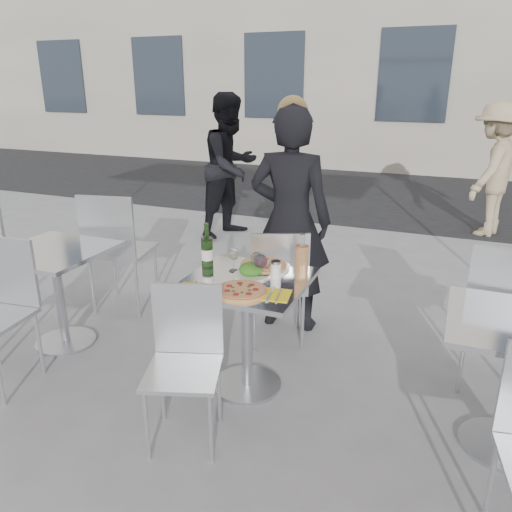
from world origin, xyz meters
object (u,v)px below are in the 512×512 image
at_px(side_chair_lfar, 116,243).
at_px(wineglass_white_a, 233,255).
at_px(chair_far, 278,278).
at_px(napkin_left, 194,288).
at_px(pedestrian_b, 493,170).
at_px(wineglass_red_b, 262,262).
at_px(chair_near, 186,351).
at_px(carafe, 302,262).
at_px(woman_diner, 290,221).
at_px(main_table, 247,311).
at_px(wineglass_white_b, 256,260).
at_px(side_chair_rfar, 506,308).
at_px(wineglass_red_a, 259,262).
at_px(pizza_far, 263,266).
at_px(salad_plate, 251,271).
at_px(side_table_left, 57,277).
at_px(napkin_right, 274,294).
at_px(sugar_shaker, 276,269).
at_px(pizza_near, 241,291).
at_px(pedestrian_a, 231,166).
at_px(wine_bottle, 207,251).

distance_m(side_chair_lfar, wineglass_white_a, 1.45).
height_order(chair_far, napkin_left, chair_far).
xyz_separation_m(pedestrian_b, wineglass_red_b, (-1.40, -4.31, 0.03)).
bearing_deg(chair_near, wineglass_white_a, 70.24).
height_order(carafe, wineglass_red_b, carafe).
bearing_deg(side_chair_lfar, woman_diner, -178.16).
distance_m(main_table, woman_diner, 1.01).
relative_size(wineglass_white_b, napkin_left, 0.74).
xyz_separation_m(side_chair_rfar, wineglass_red_a, (-1.40, -0.49, 0.27)).
height_order(main_table, pizza_far, pizza_far).
height_order(pedestrian_b, wineglass_white_a, pedestrian_b).
height_order(main_table, salad_plate, salad_plate).
relative_size(side_table_left, pedestrian_b, 0.45).
xyz_separation_m(side_chair_lfar, side_chair_rfar, (2.92, -0.10, -0.02)).
bearing_deg(wineglass_white_b, wineglass_red_b, -33.35).
xyz_separation_m(side_chair_rfar, napkin_right, (-1.23, -0.69, 0.16)).
xyz_separation_m(chair_far, wineglass_red_a, (0.07, -0.55, 0.32)).
height_order(main_table, napkin_left, napkin_left).
xyz_separation_m(sugar_shaker, wineglass_red_a, (-0.09, -0.05, 0.06)).
relative_size(carafe, wineglass_red_b, 1.84).
relative_size(side_table_left, pizza_far, 2.25).
height_order(pizza_far, napkin_left, pizza_far).
height_order(pedestrian_b, pizza_near, pedestrian_b).
bearing_deg(salad_plate, wineglass_red_a, -18.49).
xyz_separation_m(chair_far, pedestrian_b, (1.49, 3.75, 0.30)).
bearing_deg(sugar_shaker, napkin_left, -137.36).
xyz_separation_m(chair_near, pizza_far, (0.16, 0.72, 0.26)).
distance_m(chair_near, sugar_shaker, 0.73).
bearing_deg(main_table, wineglass_red_a, 30.84).
relative_size(side_table_left, pedestrian_a, 0.43).
relative_size(side_table_left, side_chair_lfar, 0.72).
bearing_deg(chair_far, wineglass_red_b, 75.65).
bearing_deg(pizza_far, wineglass_white_b, -85.34).
bearing_deg(carafe, salad_plate, -171.25).
relative_size(side_chair_lfar, wineglass_white_a, 6.58).
distance_m(main_table, chair_far, 0.59).
bearing_deg(chair_near, woman_diner, 67.49).
bearing_deg(pizza_far, chair_far, 94.79).
height_order(side_chair_rfar, salad_plate, side_chair_rfar).
xyz_separation_m(main_table, wineglass_red_a, (0.06, 0.04, 0.32)).
height_order(woman_diner, wineglass_red_b, woman_diner).
relative_size(wine_bottle, napkin_right, 1.44).
bearing_deg(chair_far, wineglass_white_b, 71.04).
bearing_deg(napkin_left, pedestrian_b, 58.33).
bearing_deg(salad_plate, wine_bottle, 174.29).
bearing_deg(main_table, side_table_left, 180.00).
xyz_separation_m(side_chair_rfar, pizza_near, (-1.41, -0.73, 0.17)).
relative_size(main_table, wine_bottle, 2.54).
distance_m(pizza_far, wineglass_white_a, 0.22).
bearing_deg(side_table_left, wineglass_white_a, 4.10).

